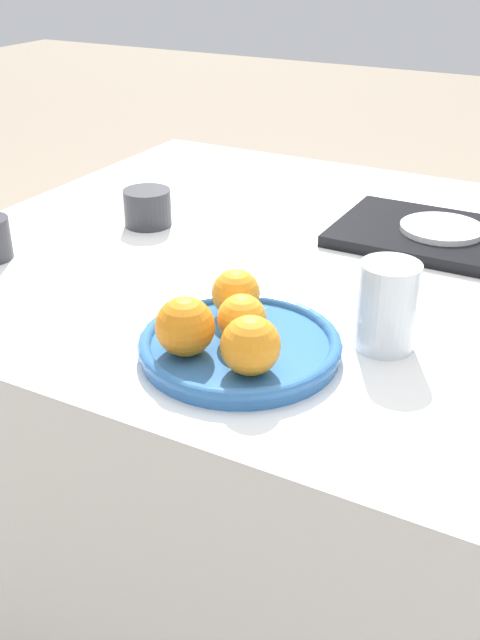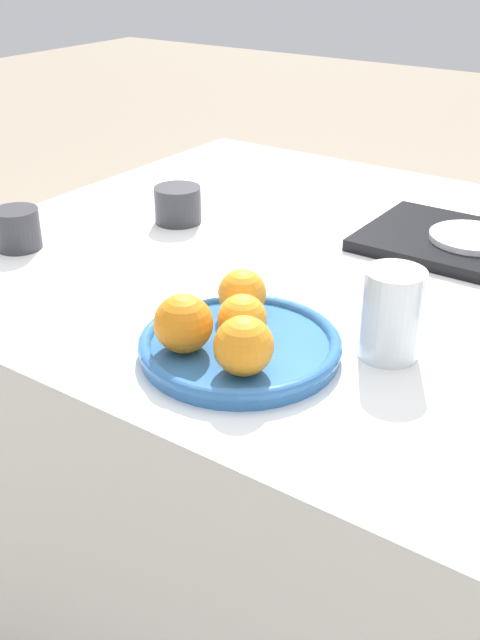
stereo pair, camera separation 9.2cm
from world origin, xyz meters
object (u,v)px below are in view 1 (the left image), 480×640
object	(u,v)px
orange_2	(251,346)
water_glass	(387,306)
orange_1	(242,319)
cup_0	(147,208)
orange_3	(236,293)
orange_0	(185,327)
fruit_platter	(240,345)
side_plate	(442,228)
serving_tray	(441,237)

from	to	relation	value
orange_2	water_glass	world-z (taller)	water_glass
orange_1	cup_0	world-z (taller)	orange_1
orange_3	water_glass	bearing A→B (deg)	13.43
water_glass	cup_0	distance (m)	0.56
orange_2	cup_0	distance (m)	0.56
orange_0	orange_1	world-z (taller)	orange_0
fruit_platter	orange_2	xyz separation A→B (m)	(0.04, -0.06, 0.04)
cup_0	side_plate	bearing A→B (deg)	19.07
fruit_platter	serving_tray	xyz separation A→B (m)	(0.12, 0.50, -0.00)
orange_1	water_glass	xyz separation A→B (m)	(0.15, 0.10, 0.01)
orange_0	side_plate	xyz separation A→B (m)	(0.17, 0.55, -0.03)
orange_1	side_plate	size ratio (longest dim) A/B	0.44
orange_0	water_glass	xyz separation A→B (m)	(0.20, 0.16, 0.00)
side_plate	cup_0	size ratio (longest dim) A/B	1.66
orange_2	serving_tray	world-z (taller)	orange_2
fruit_platter	orange_2	bearing A→B (deg)	-51.77
orange_0	cup_0	distance (m)	0.50
fruit_platter	side_plate	bearing A→B (deg)	76.24
water_glass	side_plate	size ratio (longest dim) A/B	0.82
orange_3	cup_0	bearing A→B (deg)	140.80
fruit_platter	orange_1	size ratio (longest dim) A/B	4.15
orange_1	orange_3	xyz separation A→B (m)	(-0.04, 0.06, 0.00)
orange_3	cup_0	distance (m)	0.42
orange_0	orange_3	bearing A→B (deg)	87.16
orange_2	side_plate	size ratio (longest dim) A/B	0.50
fruit_platter	serving_tray	world-z (taller)	fruit_platter
orange_0	side_plate	distance (m)	0.58
side_plate	orange_1	bearing A→B (deg)	-103.93
fruit_platter	orange_0	xyz separation A→B (m)	(-0.05, -0.05, 0.04)
fruit_platter	serving_tray	size ratio (longest dim) A/B	0.73
orange_1	serving_tray	distance (m)	0.51
orange_3	side_plate	world-z (taller)	orange_3
orange_1	orange_3	bearing A→B (deg)	124.73
water_glass	fruit_platter	bearing A→B (deg)	-144.64
side_plate	orange_0	bearing A→B (deg)	-106.88
side_plate	cup_0	bearing A→B (deg)	-160.93
orange_3	fruit_platter	bearing A→B (deg)	-57.36
fruit_platter	water_glass	size ratio (longest dim) A/B	2.22
orange_2	orange_3	xyz separation A→B (m)	(-0.08, 0.12, -0.00)
orange_0	side_plate	size ratio (longest dim) A/B	0.52
serving_tray	side_plate	world-z (taller)	side_plate
orange_0	orange_2	bearing A→B (deg)	-0.85
orange_3	side_plate	size ratio (longest dim) A/B	0.46
orange_3	cup_0	xyz separation A→B (m)	(-0.33, 0.27, -0.02)
orange_0	orange_3	size ratio (longest dim) A/B	1.13
orange_1	serving_tray	world-z (taller)	orange_1
serving_tray	cup_0	bearing A→B (deg)	-160.93
serving_tray	side_plate	distance (m)	0.01
orange_1	serving_tray	bearing A→B (deg)	76.07
orange_1	orange_3	distance (m)	0.07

